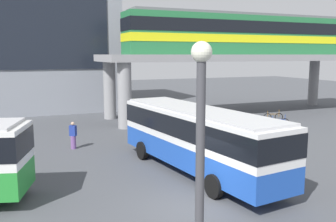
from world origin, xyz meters
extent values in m
plane|color=#47494F|center=(0.00, 10.00, 0.00)|extent=(120.00, 120.00, 0.00)
cube|color=gray|center=(13.92, 18.42, 5.51)|extent=(26.39, 6.46, 0.60)
cylinder|color=gray|center=(1.93, 15.99, 2.61)|extent=(1.10, 1.10, 5.21)
cylinder|color=gray|center=(1.93, 20.85, 2.61)|extent=(1.10, 1.10, 5.21)
cylinder|color=gray|center=(25.92, 20.85, 2.61)|extent=(1.10, 1.10, 5.21)
cube|color=#26723F|center=(14.32, 18.42, 7.61)|extent=(23.05, 2.90, 3.60)
cube|color=yellow|center=(14.32, 18.42, 7.25)|extent=(23.11, 2.96, 0.70)
cube|color=black|center=(14.32, 18.42, 8.33)|extent=(23.11, 2.96, 1.10)
cube|color=slate|center=(14.32, 18.42, 9.53)|extent=(22.13, 2.61, 0.24)
cube|color=#1E4CB2|center=(2.01, 3.72, 1.05)|extent=(3.89, 11.23, 1.10)
cube|color=silver|center=(2.01, 3.72, 2.35)|extent=(3.89, 11.23, 1.50)
cube|color=black|center=(2.01, 3.72, 2.43)|extent=(3.93, 11.27, 0.96)
cube|color=silver|center=(2.01, 3.72, 3.16)|extent=(3.69, 10.67, 0.12)
cylinder|color=black|center=(0.31, 7.05, 0.50)|extent=(0.41, 1.03, 1.00)
cylinder|color=black|center=(2.79, 7.37, 0.50)|extent=(0.41, 1.03, 1.00)
cylinder|color=black|center=(1.16, 0.50, 0.50)|extent=(0.41, 1.03, 1.00)
cylinder|color=black|center=(3.64, 0.82, 0.50)|extent=(0.41, 1.03, 1.00)
torus|color=black|center=(11.49, 12.08, 0.34)|extent=(0.74, 0.11, 0.74)
torus|color=black|center=(10.44, 12.02, 0.34)|extent=(0.74, 0.11, 0.74)
cylinder|color=orange|center=(10.97, 12.05, 0.62)|extent=(1.05, 0.11, 0.05)
cylinder|color=orange|center=(10.44, 12.02, 0.64)|extent=(0.04, 0.04, 0.55)
cylinder|color=orange|center=(11.49, 12.08, 0.69)|extent=(0.04, 0.04, 0.65)
torus|color=black|center=(15.38, 13.89, 0.34)|extent=(0.73, 0.26, 0.74)
torus|color=black|center=(14.37, 14.18, 0.34)|extent=(0.73, 0.26, 0.74)
cylinder|color=#996626|center=(14.88, 14.03, 0.62)|extent=(1.02, 0.34, 0.05)
cylinder|color=#996626|center=(14.37, 14.18, 0.64)|extent=(0.04, 0.04, 0.55)
cylinder|color=#996626|center=(15.38, 13.89, 0.69)|extent=(0.04, 0.04, 0.65)
torus|color=black|center=(8.21, 12.97, 0.34)|extent=(0.74, 0.20, 0.74)
torus|color=black|center=(7.18, 13.16, 0.34)|extent=(0.74, 0.20, 0.74)
cylinder|color=#B21E1E|center=(7.70, 13.07, 0.62)|extent=(1.04, 0.25, 0.05)
cylinder|color=#B21E1E|center=(7.18, 13.16, 0.64)|extent=(0.04, 0.04, 0.55)
cylinder|color=#B21E1E|center=(8.21, 12.97, 0.69)|extent=(0.04, 0.04, 0.65)
torus|color=black|center=(14.01, 11.46, 0.34)|extent=(0.72, 0.28, 0.74)
torus|color=black|center=(13.01, 11.78, 0.34)|extent=(0.72, 0.28, 0.74)
cylinder|color=#1E3FA5|center=(13.51, 11.62, 0.62)|extent=(1.02, 0.37, 0.05)
cylinder|color=#1E3FA5|center=(13.01, 11.78, 0.64)|extent=(0.04, 0.04, 0.55)
cylinder|color=#1E3FA5|center=(14.01, 11.46, 0.69)|extent=(0.04, 0.04, 0.65)
torus|color=black|center=(10.55, 14.61, 0.34)|extent=(0.74, 0.16, 0.74)
torus|color=black|center=(9.51, 14.46, 0.34)|extent=(0.74, 0.16, 0.74)
cylinder|color=black|center=(10.03, 14.53, 0.62)|extent=(1.05, 0.20, 0.05)
cylinder|color=black|center=(9.51, 14.46, 0.64)|extent=(0.04, 0.04, 0.55)
cylinder|color=black|center=(10.55, 14.61, 0.69)|extent=(0.04, 0.04, 0.65)
cylinder|color=#724C8C|center=(-2.88, 10.90, 0.41)|extent=(0.32, 0.32, 0.82)
cube|color=navy|center=(-2.88, 10.90, 1.15)|extent=(0.48, 0.45, 0.65)
sphere|color=tan|center=(-2.88, 10.90, 1.59)|extent=(0.22, 0.22, 0.22)
cylinder|color=#3F3F44|center=(-3.22, -6.57, 2.85)|extent=(0.16, 0.16, 5.70)
sphere|color=silver|center=(-3.22, -6.57, 5.85)|extent=(0.36, 0.36, 0.36)
camera|label=1|loc=(-6.16, -12.12, 5.81)|focal=39.69mm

